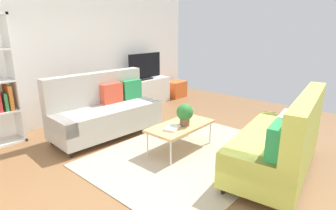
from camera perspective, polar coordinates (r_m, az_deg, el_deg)
The scene contains 13 objects.
ground_plane at distance 4.23m, azimuth 3.21°, elevation -10.15°, with size 7.68×7.68×0.00m, color brown.
wall_far at distance 5.96m, azimuth -18.61°, elevation 11.19°, with size 6.40×0.12×2.90m, color white.
area_rug at distance 4.20m, azimuth 4.35°, elevation -10.28°, with size 2.90×2.20×0.01m, color tan.
couch_beige at distance 4.93m, azimuth -13.14°, elevation -1.16°, with size 1.94×0.94×1.10m.
couch_green at distance 3.79m, azimuth 22.77°, elevation -7.24°, with size 1.99×1.08×1.10m.
coffee_table at distance 4.20m, azimuth 2.69°, elevation -4.53°, with size 1.10×0.56×0.42m.
tv_console at distance 6.80m, azimuth -4.88°, elevation 2.79°, with size 1.40×0.44×0.64m, color silver.
tv at distance 6.67m, azimuth -4.89°, elevation 8.06°, with size 1.00×0.20×0.64m.
storage_trunk at distance 7.54m, azimuth 1.72°, elevation 3.37°, with size 0.52×0.40×0.44m, color orange.
potted_plant at distance 4.10m, azimuth 3.58°, elevation -1.79°, with size 0.26×0.26×0.34m.
table_book_0 at distance 3.99m, azimuth 0.85°, elevation -4.93°, with size 0.24×0.18×0.03m, color silver.
vase_0 at distance 6.37m, azimuth -9.06°, elevation 5.54°, with size 0.09×0.09×0.18m, color #4C72B2.
bottle_0 at distance 6.40m, azimuth -7.48°, elevation 5.62°, with size 0.04×0.04×0.17m, color #3F8C4C.
Camera 1 is at (-3.00, -2.34, 1.86)m, focal length 28.77 mm.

